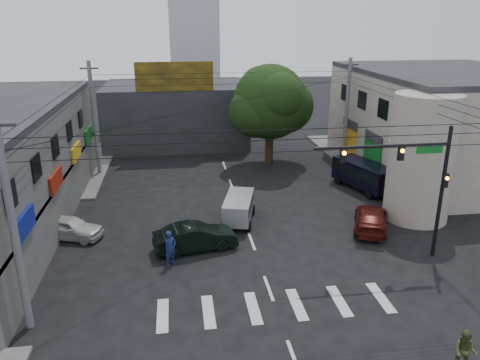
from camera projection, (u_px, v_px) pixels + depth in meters
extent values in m
plane|color=black|center=(258.00, 258.00, 25.22)|extent=(160.00, 160.00, 0.00)
cube|color=#514F4C|center=(12.00, 170.00, 39.70)|extent=(16.00, 16.00, 0.15)
cube|color=#514F4C|center=(411.00, 154.00, 44.39)|extent=(16.00, 16.00, 0.15)
cube|color=gray|center=(446.00, 124.00, 38.43)|extent=(14.00, 18.00, 8.00)
cylinder|color=gray|center=(421.00, 158.00, 29.09)|extent=(4.00, 4.00, 8.00)
cube|color=#232326|center=(176.00, 113.00, 48.05)|extent=(14.00, 10.00, 6.00)
cube|color=olive|center=(174.00, 76.00, 42.06)|extent=(7.00, 0.30, 2.60)
cylinder|color=black|center=(269.00, 140.00, 40.93)|extent=(0.70, 0.70, 4.40)
sphere|color=black|center=(270.00, 102.00, 39.85)|extent=(6.40, 6.40, 6.40)
cylinder|color=black|center=(441.00, 194.00, 24.35)|extent=(0.20, 0.20, 7.20)
cylinder|color=black|center=(383.00, 146.00, 23.01)|extent=(7.00, 0.14, 0.14)
cube|color=black|center=(401.00, 153.00, 23.27)|extent=(0.28, 0.22, 0.75)
cube|color=black|center=(343.00, 155.00, 22.88)|extent=(0.28, 0.22, 0.75)
sphere|color=orange|center=(403.00, 151.00, 23.09)|extent=(0.20, 0.20, 0.20)
sphere|color=orange|center=(344.00, 153.00, 22.70)|extent=(0.20, 0.20, 0.20)
cube|color=#0E631C|center=(429.00, 150.00, 23.43)|extent=(1.40, 0.06, 0.35)
cylinder|color=#59595B|center=(13.00, 227.00, 18.14)|extent=(0.32, 0.32, 9.20)
cylinder|color=#59595B|center=(94.00, 120.00, 37.32)|extent=(0.32, 0.32, 9.20)
cylinder|color=#59595B|center=(347.00, 113.00, 40.06)|extent=(0.32, 0.32, 9.20)
imported|color=black|center=(195.00, 237.00, 25.93)|extent=(3.29, 5.20, 1.52)
imported|color=beige|center=(69.00, 228.00, 27.33)|extent=(4.04, 4.91, 1.33)
imported|color=#450E09|center=(370.00, 218.00, 28.56)|extent=(5.25, 6.07, 1.37)
imported|color=#172150|center=(170.00, 248.00, 24.23)|extent=(1.15, 1.14, 1.92)
imported|color=#3D4821|center=(465.00, 352.00, 16.88)|extent=(1.47, 1.47, 1.70)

